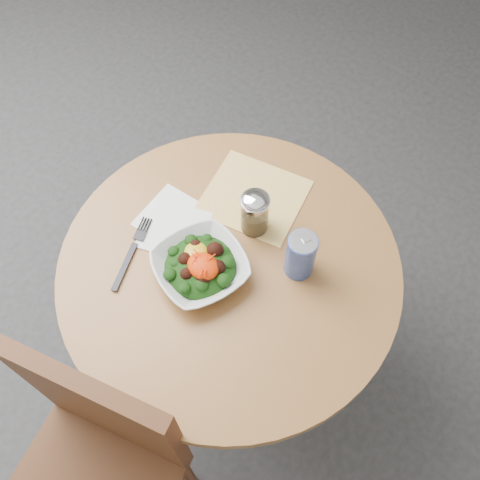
{
  "coord_description": "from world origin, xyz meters",
  "views": [
    {
      "loc": [
        0.43,
        -0.49,
        1.98
      ],
      "look_at": [
        -0.0,
        0.05,
        0.81
      ],
      "focal_mm": 40.0,
      "sensor_mm": 36.0,
      "label": 1
    }
  ],
  "objects_px": {
    "salad_bowl": "(200,266)",
    "beverage_can": "(301,255)",
    "spice_shaker": "(255,213)",
    "chair": "(98,462)"
  },
  "relations": [
    {
      "from": "salad_bowl",
      "to": "spice_shaker",
      "type": "relative_size",
      "value": 2.08
    },
    {
      "from": "salad_bowl",
      "to": "spice_shaker",
      "type": "distance_m",
      "value": 0.2
    },
    {
      "from": "salad_bowl",
      "to": "beverage_can",
      "type": "xyz_separation_m",
      "value": [
        0.19,
        0.17,
        0.04
      ]
    },
    {
      "from": "chair",
      "to": "salad_bowl",
      "type": "xyz_separation_m",
      "value": [
        -0.06,
        0.5,
        0.26
      ]
    },
    {
      "from": "chair",
      "to": "beverage_can",
      "type": "bearing_deg",
      "value": 78.82
    },
    {
      "from": "salad_bowl",
      "to": "beverage_can",
      "type": "bearing_deg",
      "value": 41.07
    },
    {
      "from": "salad_bowl",
      "to": "beverage_can",
      "type": "height_order",
      "value": "beverage_can"
    },
    {
      "from": "beverage_can",
      "to": "spice_shaker",
      "type": "bearing_deg",
      "value": 169.86
    },
    {
      "from": "spice_shaker",
      "to": "beverage_can",
      "type": "bearing_deg",
      "value": -10.14
    },
    {
      "from": "chair",
      "to": "spice_shaker",
      "type": "relative_size",
      "value": 6.61
    }
  ]
}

